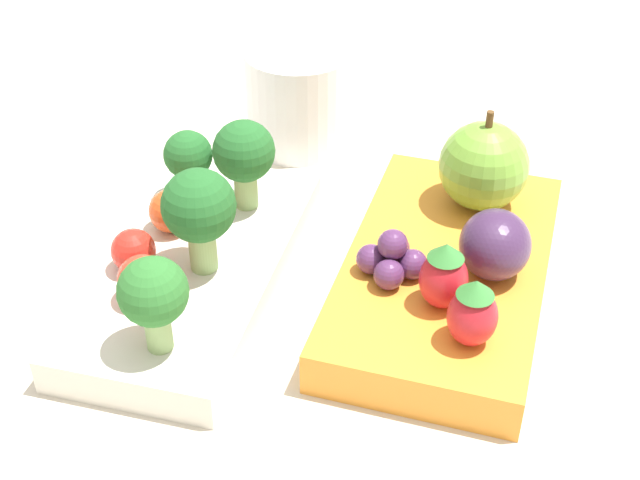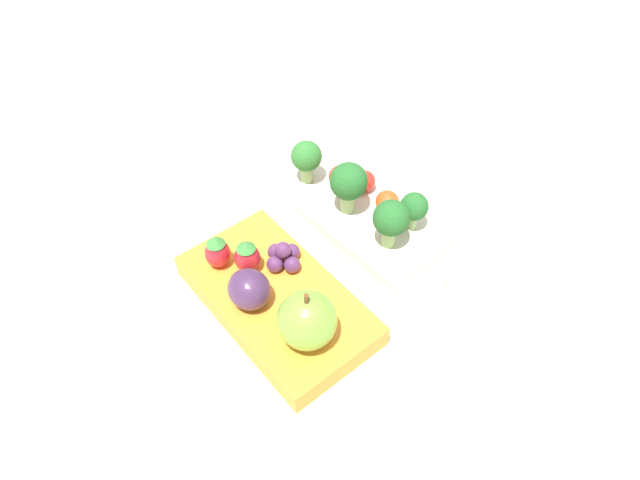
% 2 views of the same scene
% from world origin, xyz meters
% --- Properties ---
extents(ground_plane, '(4.00, 4.00, 0.00)m').
position_xyz_m(ground_plane, '(0.00, 0.00, 0.00)').
color(ground_plane, beige).
extents(bento_box_savoury, '(0.21, 0.11, 0.02)m').
position_xyz_m(bento_box_savoury, '(-0.01, 0.07, 0.01)').
color(bento_box_savoury, silver).
rests_on(bento_box_savoury, ground_plane).
extents(bento_box_fruit, '(0.22, 0.13, 0.03)m').
position_xyz_m(bento_box_fruit, '(0.01, -0.08, 0.01)').
color(bento_box_fruit, orange).
rests_on(bento_box_fruit, ground_plane).
extents(broccoli_floret_0, '(0.03, 0.03, 0.05)m').
position_xyz_m(broccoli_floret_0, '(0.05, 0.09, 0.05)').
color(broccoli_floret_0, '#93B770').
rests_on(broccoli_floret_0, bento_box_savoury).
extents(broccoli_floret_1, '(0.04, 0.04, 0.06)m').
position_xyz_m(broccoli_floret_1, '(-0.02, 0.06, 0.06)').
color(broccoli_floret_1, '#93B770').
rests_on(broccoli_floret_1, bento_box_savoury).
extents(broccoli_floret_2, '(0.04, 0.04, 0.05)m').
position_xyz_m(broccoli_floret_2, '(-0.09, 0.06, 0.06)').
color(broccoli_floret_2, '#93B770').
rests_on(broccoli_floret_2, bento_box_savoury).
extents(broccoli_floret_3, '(0.04, 0.04, 0.06)m').
position_xyz_m(broccoli_floret_3, '(0.04, 0.05, 0.06)').
color(broccoli_floret_3, '#93B770').
rests_on(broccoli_floret_3, bento_box_savoury).
extents(cherry_tomato_0, '(0.03, 0.03, 0.03)m').
position_xyz_m(cherry_tomato_0, '(0.01, 0.09, 0.04)').
color(cherry_tomato_0, '#DB4C1E').
rests_on(cherry_tomato_0, bento_box_savoury).
extents(cherry_tomato_1, '(0.03, 0.03, 0.03)m').
position_xyz_m(cherry_tomato_1, '(-0.03, 0.10, 0.03)').
color(cherry_tomato_1, red).
rests_on(cherry_tomato_1, bento_box_savoury).
extents(cherry_tomato_2, '(0.03, 0.03, 0.03)m').
position_xyz_m(cherry_tomato_2, '(-0.06, 0.08, 0.04)').
color(cherry_tomato_2, red).
rests_on(cherry_tomato_2, bento_box_savoury).
extents(apple, '(0.05, 0.05, 0.06)m').
position_xyz_m(apple, '(0.07, -0.09, 0.05)').
color(apple, '#70A838').
rests_on(apple, bento_box_fruit).
extents(strawberry_0, '(0.03, 0.03, 0.04)m').
position_xyz_m(strawberry_0, '(-0.06, -0.09, 0.05)').
color(strawberry_0, red).
rests_on(strawberry_0, bento_box_fruit).
extents(strawberry_1, '(0.03, 0.03, 0.04)m').
position_xyz_m(strawberry_1, '(-0.03, -0.08, 0.05)').
color(strawberry_1, red).
rests_on(strawberry_1, bento_box_fruit).
extents(plum, '(0.04, 0.04, 0.04)m').
position_xyz_m(plum, '(0.00, -0.10, 0.05)').
color(plum, '#42284C').
rests_on(plum, bento_box_fruit).
extents(grape_cluster, '(0.04, 0.04, 0.03)m').
position_xyz_m(grape_cluster, '(-0.01, -0.05, 0.04)').
color(grape_cluster, '#562D5B').
rests_on(grape_cluster, bento_box_fruit).
extents(drinking_cup, '(0.08, 0.08, 0.07)m').
position_xyz_m(drinking_cup, '(0.16, 0.05, 0.04)').
color(drinking_cup, white).
rests_on(drinking_cup, ground_plane).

